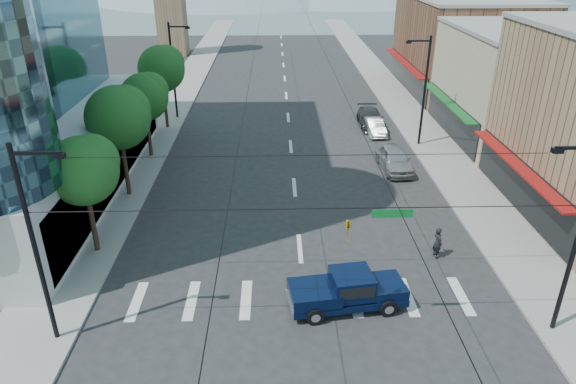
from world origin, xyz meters
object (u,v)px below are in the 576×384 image
Objects in this scene: pedestrian at (438,242)px; parked_car_far at (371,118)px; parked_car_mid at (375,127)px; pickup_truck at (347,290)px; parked_car_near at (394,159)px.

parked_car_far is at bearing -15.81° from pedestrian.
parked_car_far reaches higher than parked_car_mid.
parked_car_far is at bearing 69.66° from pickup_truck.
pedestrian is at bearing -90.54° from parked_car_far.
parked_car_near is (5.69, 16.11, -0.11)m from pickup_truck.
parked_car_far is (0.00, 2.08, 0.10)m from parked_car_mid.
pickup_truck is 1.13× the size of parked_car_near.
parked_car_near is at bearing -89.94° from parked_car_far.
parked_car_near is 0.96× the size of parked_car_far.
pickup_truck is at bearing -102.16° from parked_car_far.
parked_car_mid is (5.69, 24.18, -0.30)m from pickup_truck.
pickup_truck is at bearing -105.47° from parked_car_mid.
parked_car_mid is at bearing 86.58° from parked_car_near.
parked_car_mid is (0.23, 20.02, -0.22)m from pedestrian.
parked_car_mid is at bearing 68.65° from pickup_truck.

